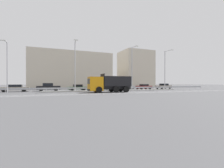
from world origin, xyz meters
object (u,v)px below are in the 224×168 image
street_lamp_3 (165,68)px  parked_car_2 (77,87)px  parked_car_6 (164,86)px  parked_car_0 (15,88)px  parked_car_5 (144,87)px  median_road_sign (121,85)px  parked_car_1 (48,87)px  parked_car_4 (126,87)px  street_lamp_1 (75,64)px  parked_car_3 (103,87)px  street_lamp_2 (132,66)px  street_lamp_0 (7,65)px  dump_truck (104,85)px

street_lamp_3 → parked_car_2: 20.94m
parked_car_6 → parked_car_0: bearing=85.8°
parked_car_5 → median_road_sign: bearing=115.4°
parked_car_1 → parked_car_4: size_ratio=1.00×
street_lamp_1 → parked_car_6: street_lamp_1 is taller
parked_car_3 → parked_car_5: parked_car_3 is taller
parked_car_4 → street_lamp_2: bearing=-5.9°
street_lamp_1 → street_lamp_2: 12.16m
median_road_sign → parked_car_5: (8.35, 4.18, -0.58)m
street_lamp_2 → parked_car_6: bearing=18.7°
street_lamp_0 → street_lamp_1: size_ratio=0.89×
dump_truck → street_lamp_1: bearing=51.9°
street_lamp_0 → street_lamp_3: (31.61, 0.21, 0.65)m
median_road_sign → parked_car_3: (-2.58, 4.00, -0.53)m
parked_car_0 → parked_car_2: size_ratio=1.19×
parked_car_0 → parked_car_4: (22.86, -0.08, 0.04)m
street_lamp_0 → parked_car_5: (28.38, 4.50, -3.82)m
median_road_sign → parked_car_2: 9.41m
median_road_sign → street_lamp_0: (-20.03, -0.32, 3.24)m
street_lamp_1 → parked_car_2: bearing=76.4°
dump_truck → street_lamp_1: (-4.28, 3.72, 3.80)m
street_lamp_0 → parked_car_3: (17.45, 4.32, -3.77)m
parked_car_3 → parked_car_4: size_ratio=0.90×
street_lamp_1 → street_lamp_0: bearing=-179.8°
dump_truck → parked_car_3: bearing=-15.3°
street_lamp_1 → parked_car_0: 12.04m
street_lamp_2 → parked_car_1: 17.86m
dump_truck → parked_car_2: bearing=24.5°
parked_car_6 → street_lamp_1: bearing=95.9°
parked_car_0 → street_lamp_1: bearing=-116.0°
street_lamp_1 → parked_car_6: bearing=10.3°
dump_truck → parked_car_0: dump_truck is taller
street_lamp_1 → dump_truck: bearing=-41.0°
street_lamp_1 → street_lamp_2: street_lamp_2 is taller
street_lamp_3 → street_lamp_2: bearing=179.3°
parked_car_0 → parked_car_4: 22.86m
parked_car_5 → street_lamp_2: bearing=125.0°
street_lamp_0 → parked_car_2: 13.00m
dump_truck → parked_car_5: (13.57, 8.19, -0.62)m
dump_truck → street_lamp_0: size_ratio=0.93×
dump_truck → street_lamp_2: bearing=-60.0°
parked_car_0 → parked_car_1: 5.69m
parked_car_2 → street_lamp_3: bearing=-106.2°
parked_car_0 → street_lamp_2: bearing=-103.4°
median_road_sign → parked_car_4: median_road_sign is taller
street_lamp_3 → parked_car_2: street_lamp_3 is taller
dump_truck → street_lamp_1: street_lamp_1 is taller
street_lamp_2 → median_road_sign: bearing=-179.8°
parked_car_2 → median_road_sign: bearing=-120.4°
parked_car_4 → parked_car_5: bearing=92.1°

